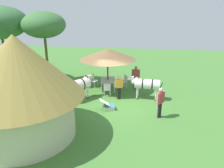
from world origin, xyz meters
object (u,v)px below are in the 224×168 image
(zebra_by_umbrella, at_px, (79,85))
(acacia_tree_left_background, at_px, (44,25))
(patio_chair_west_end, at_px, (93,80))
(standing_watcher, at_px, (160,100))
(patio_chair_near_lawn, at_px, (124,80))
(guest_beside_umbrella, at_px, (119,85))
(striped_lounge_chair, at_px, (108,105))
(zebra_nearest_camera, at_px, (146,84))
(thatched_hut, at_px, (19,84))
(patio_dining_table, at_px, (108,81))
(guest_behind_table, at_px, (136,75))
(patio_chair_east_end, at_px, (107,89))
(acacia_tree_behind_hut, at_px, (0,22))
(shade_umbrella, at_px, (108,54))

(zebra_by_umbrella, distance_m, acacia_tree_left_background, 5.23)
(zebra_by_umbrella, xyz_separation_m, acacia_tree_left_background, (2.60, 3.07, 3.33))
(patio_chair_west_end, bearing_deg, standing_watcher, 69.22)
(patio_chair_near_lawn, relative_size, guest_beside_umbrella, 0.58)
(striped_lounge_chair, height_order, zebra_nearest_camera, zebra_nearest_camera)
(patio_chair_near_lawn, relative_size, zebra_by_umbrella, 0.50)
(guest_beside_umbrella, bearing_deg, thatched_hut, 32.86)
(guest_beside_umbrella, relative_size, acacia_tree_left_background, 0.30)
(patio_chair_west_end, xyz_separation_m, striped_lounge_chair, (-3.60, -1.63, -0.27))
(patio_dining_table, xyz_separation_m, guest_behind_table, (0.52, -1.89, 0.31))
(patio_chair_near_lawn, bearing_deg, guest_beside_umbrella, 147.53)
(acacia_tree_left_background, bearing_deg, striped_lounge_chair, -126.78)
(patio_dining_table, distance_m, striped_lounge_chair, 3.20)
(standing_watcher, relative_size, striped_lounge_chair, 1.77)
(patio_chair_east_end, height_order, zebra_by_umbrella, zebra_by_umbrella)
(acacia_tree_behind_hut, bearing_deg, patio_chair_west_end, -90.12)
(patio_chair_west_end, bearing_deg, acacia_tree_behind_hut, -68.07)
(shade_umbrella, xyz_separation_m, acacia_tree_left_background, (0.64, 4.56, 1.77))
(acacia_tree_left_background, bearing_deg, standing_watcher, -118.71)
(guest_beside_umbrella, bearing_deg, guest_behind_table, -133.01)
(patio_chair_near_lawn, relative_size, patio_chair_west_end, 1.00)
(striped_lounge_chair, distance_m, zebra_by_umbrella, 2.39)
(patio_chair_west_end, distance_m, zebra_by_umbrella, 2.49)
(shade_umbrella, height_order, patio_chair_east_end, shade_umbrella)
(zebra_nearest_camera, height_order, acacia_tree_behind_hut, acacia_tree_behind_hut)
(patio_dining_table, height_order, patio_chair_east_end, patio_chair_east_end)
(acacia_tree_behind_hut, bearing_deg, patio_chair_east_end, -102.28)
(striped_lounge_chair, distance_m, acacia_tree_left_background, 7.47)
(zebra_nearest_camera, relative_size, acacia_tree_left_background, 0.43)
(striped_lounge_chair, relative_size, zebra_nearest_camera, 0.42)
(thatched_hut, distance_m, acacia_tree_left_background, 7.37)
(standing_watcher, bearing_deg, patio_dining_table, 80.55)
(patio_dining_table, distance_m, patio_chair_west_end, 1.25)
(thatched_hut, bearing_deg, guest_beside_umbrella, -38.46)
(patio_chair_west_end, bearing_deg, guest_beside_umbrella, 67.93)
(patio_chair_near_lawn, distance_m, patio_chair_west_end, 2.24)
(patio_chair_west_end, distance_m, zebra_nearest_camera, 4.18)
(shade_umbrella, relative_size, acacia_tree_behind_hut, 0.67)
(striped_lounge_chair, bearing_deg, standing_watcher, 58.02)
(shade_umbrella, height_order, striped_lounge_chair, shade_umbrella)
(shade_umbrella, distance_m, standing_watcher, 5.19)
(zebra_by_umbrella, bearing_deg, standing_watcher, 18.79)
(standing_watcher, bearing_deg, zebra_nearest_camera, 54.89)
(patio_chair_near_lawn, bearing_deg, patio_chair_east_end, 124.06)
(standing_watcher, distance_m, acacia_tree_behind_hut, 12.28)
(shade_umbrella, xyz_separation_m, striped_lounge_chair, (-3.13, -0.48, -2.26))
(shade_umbrella, height_order, acacia_tree_behind_hut, acacia_tree_behind_hut)
(standing_watcher, height_order, zebra_by_umbrella, standing_watcher)
(thatched_hut, relative_size, acacia_tree_left_background, 1.07)
(patio_chair_west_end, distance_m, guest_beside_umbrella, 2.95)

